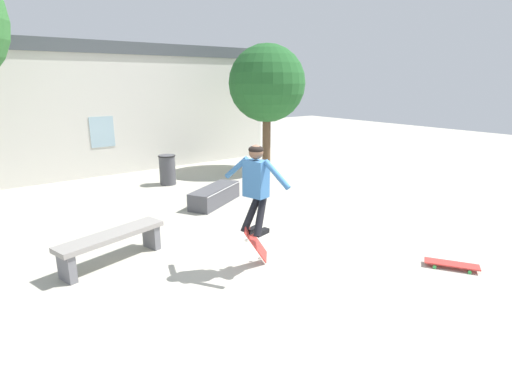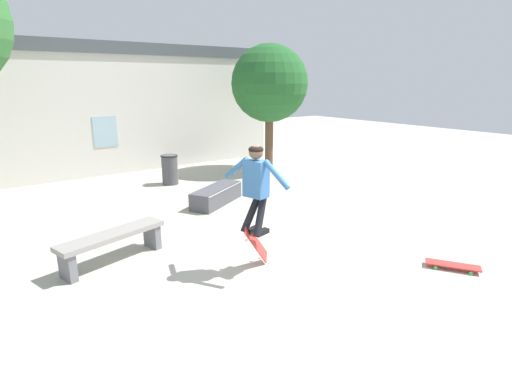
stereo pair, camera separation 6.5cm
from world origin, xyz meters
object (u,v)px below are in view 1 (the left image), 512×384
Objects in this scene: skater at (256,182)px; skate_ledge at (215,195)px; tree_right at (267,84)px; skateboard_resting at (452,264)px; trash_bin at (167,169)px; park_bench at (112,241)px; skateboard_flipping at (256,243)px.

skate_ledge is at bearing 54.51° from skater.
tree_right is 8.07m from skateboard_resting.
skateboard_resting is at bearing -80.28° from trash_bin.
park_bench is at bearing -147.68° from tree_right.
skater is at bearing -136.53° from skateboard_flipping.
skate_ledge is at bearing -87.57° from trash_bin.
park_bench is 2.29× the size of skateboard_resting.
park_bench is at bearing 122.59° from skater.
skate_ledge is 2.10× the size of skateboard_resting.
skateboard_flipping is (-1.13, -5.63, -0.04)m from trash_bin.
trash_bin reaches higher than skateboard_flipping.
park_bench is 2.39× the size of skateboard_flipping.
tree_right is 7.46m from skateboard_flipping.
tree_right reaches higher than trash_bin.
tree_right is 7.78m from park_bench.
skate_ledge is at bearing 15.30° from park_bench.
tree_right is at bearing 35.98° from skater.
tree_right reaches higher than skateboard_resting.
trash_bin is at bearing 63.14° from skate_ledge.
tree_right is at bearing 16.89° from park_bench.
skate_ledge is 3.49m from skateboard_flipping.
skateboard_flipping is at bearing 20.31° from skateboard_resting.
trash_bin is 1.11× the size of skateboard_flipping.
park_bench is 3.46m from skate_ledge.
skate_ledge is (2.97, 1.77, -0.17)m from park_bench.
trash_bin is (2.87, 4.14, 0.07)m from park_bench.
tree_right reaches higher than skater.
trash_bin is at bearing 177.05° from tree_right.
trash_bin is 0.62× the size of skater.
skate_ledge is 2.19× the size of skateboard_flipping.
skater is (-1.18, -5.71, 0.96)m from trash_bin.
tree_right is 5.21× the size of skateboard_flipping.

